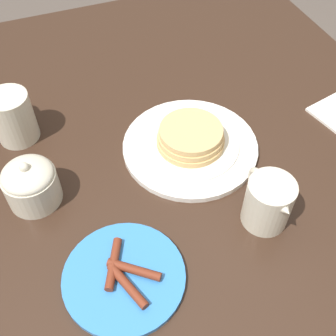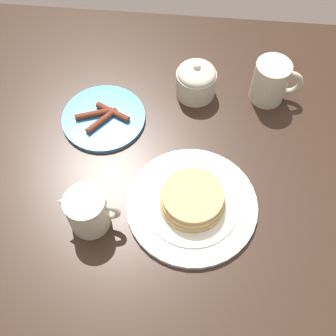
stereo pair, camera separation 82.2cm
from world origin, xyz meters
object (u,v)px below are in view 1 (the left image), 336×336
object	(u,v)px
side_plate_bacon	(124,276)
pancake_plate	(190,142)
coffee_mug	(13,116)
sugar_bowl	(31,183)
creamer_pitcher	(268,202)

from	to	relation	value
side_plate_bacon	pancake_plate	bearing A→B (deg)	-43.19
side_plate_bacon	coffee_mug	distance (m)	0.40
coffee_mug	pancake_plate	bearing A→B (deg)	-117.39
sugar_bowl	creamer_pitcher	bearing A→B (deg)	-117.35
coffee_mug	sugar_bowl	bearing A→B (deg)	-178.60
side_plate_bacon	creamer_pitcher	xyz separation A→B (m)	(0.02, -0.26, 0.04)
side_plate_bacon	sugar_bowl	xyz separation A→B (m)	(0.21, 0.10, 0.04)
pancake_plate	side_plate_bacon	distance (m)	0.30
coffee_mug	side_plate_bacon	bearing A→B (deg)	-164.41
pancake_plate	sugar_bowl	distance (m)	0.31
side_plate_bacon	coffee_mug	xyz separation A→B (m)	(0.38, 0.11, 0.05)
side_plate_bacon	sugar_bowl	bearing A→B (deg)	26.26
creamer_pitcher	pancake_plate	bearing A→B (deg)	15.16
pancake_plate	coffee_mug	distance (m)	0.35
sugar_bowl	side_plate_bacon	bearing A→B (deg)	-153.74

